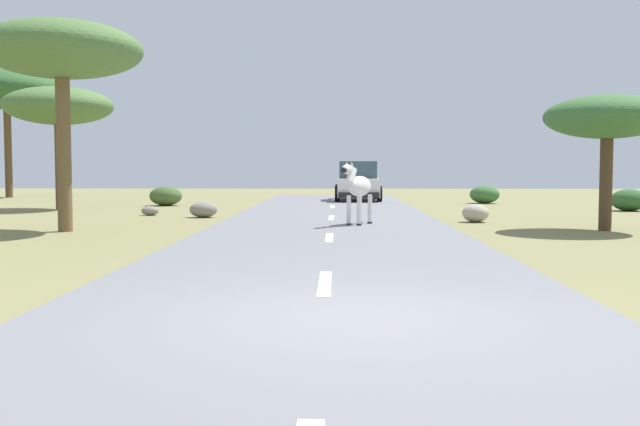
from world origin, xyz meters
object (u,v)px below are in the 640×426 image
tree_0 (7,90)px  rock_2 (475,213)px  tree_5 (62,52)px  rock_0 (203,210)px  bush_1 (485,195)px  zebra_0 (358,187)px  tree_4 (58,107)px  tree_2 (607,118)px  car_0 (358,182)px  bush_3 (629,200)px  rock_1 (150,211)px  bush_0 (166,196)px

tree_0 → rock_2: bearing=-38.5°
tree_5 → rock_0: size_ratio=5.86×
rock_2 → bush_1: bearing=77.3°
tree_5 → rock_2: bearing=17.1°
rock_0 → zebra_0: bearing=-35.6°
rock_0 → tree_5: bearing=-116.1°
tree_4 → tree_2: bearing=-27.5°
car_0 → tree_5: (-7.38, -15.57, 3.36)m
bush_3 → rock_2: bush_3 is taller
tree_0 → rock_1: 18.10m
zebra_0 → car_0: 13.98m
tree_4 → tree_5: (3.58, -9.07, 0.51)m
tree_0 → rock_2: size_ratio=8.39×
rock_0 → rock_2: (7.89, -1.71, 0.01)m
tree_5 → rock_1: size_ratio=8.98×
tree_4 → bush_0: tree_4 is taller
tree_2 → tree_4: 18.58m
bush_3 → rock_0: (-14.25, -3.65, -0.14)m
bush_3 → tree_5: bearing=-152.9°
bush_0 → rock_2: (10.64, -8.49, -0.13)m
zebra_0 → tree_2: 6.22m
bush_1 → rock_1: bush_1 is taller
tree_5 → rock_2: 11.47m
tree_2 → rock_0: tree_2 is taller
rock_1 → tree_0: bearing=128.1°
car_0 → rock_1: bearing=55.2°
zebra_0 → tree_4: (-10.57, 7.48, 2.69)m
car_0 → bush_3: bearing=143.1°
tree_2 → rock_0: bearing=157.4°
zebra_0 → rock_0: bearing=-11.1°
bush_1 → rock_2: bush_1 is taller
tree_0 → bush_3: size_ratio=5.02×
tree_4 → bush_0: 5.30m
tree_2 → tree_5: 12.98m
bush_0 → bush_3: bearing=-10.4°
zebra_0 → tree_5: size_ratio=0.33×
bush_0 → car_0: bearing=26.8°
tree_0 → tree_4: tree_0 is taller
zebra_0 → bush_1: bearing=-90.5°
tree_2 → tree_4: size_ratio=0.73×
tree_2 → rock_1: size_ratio=5.91×
car_0 → bush_1: bearing=162.1°
tree_2 → rock_2: bearing=134.2°
tree_5 → bush_0: size_ratio=3.83×
tree_2 → rock_1: (-12.35, 5.31, -2.54)m
bush_1 → bush_3: size_ratio=0.98×
bush_0 → rock_0: bearing=-68.0°
tree_2 → tree_5: tree_5 is taller
tree_2 → bush_1: size_ratio=2.59×
tree_4 → rock_1: size_ratio=8.04×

